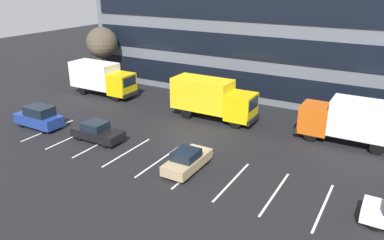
{
  "coord_description": "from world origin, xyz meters",
  "views": [
    {
      "loc": [
        13.8,
        -23.51,
        12.11
      ],
      "look_at": [
        -0.15,
        0.66,
        1.4
      ],
      "focal_mm": 35.27,
      "sensor_mm": 36.0,
      "label": 1
    }
  ],
  "objects_px": {
    "suv_navy": "(39,117)",
    "sedan_tan": "(187,160)",
    "box_truck_orange": "(353,120)",
    "sedan_black": "(97,132)",
    "box_truck_yellow_all": "(212,97)",
    "box_truck_yellow": "(102,77)",
    "bare_tree": "(102,43)"
  },
  "relations": [
    {
      "from": "sedan_tan",
      "to": "box_truck_yellow",
      "type": "bearing_deg",
      "value": 148.99
    },
    {
      "from": "box_truck_yellow_all",
      "to": "sedan_tan",
      "type": "xyz_separation_m",
      "value": [
        2.99,
        -9.37,
        -1.32
      ]
    },
    {
      "from": "sedan_black",
      "to": "suv_navy",
      "type": "bearing_deg",
      "value": -176.15
    },
    {
      "from": "sedan_black",
      "to": "suv_navy",
      "type": "relative_size",
      "value": 0.99
    },
    {
      "from": "sedan_black",
      "to": "bare_tree",
      "type": "xyz_separation_m",
      "value": [
        -10.84,
        12.84,
        4.17
      ]
    },
    {
      "from": "sedan_tan",
      "to": "box_truck_orange",
      "type": "bearing_deg",
      "value": 48.52
    },
    {
      "from": "sedan_tan",
      "to": "suv_navy",
      "type": "distance_m",
      "value": 14.7
    },
    {
      "from": "box_truck_orange",
      "to": "sedan_tan",
      "type": "relative_size",
      "value": 1.86
    },
    {
      "from": "box_truck_yellow_all",
      "to": "suv_navy",
      "type": "xyz_separation_m",
      "value": [
        -11.71,
        -9.18,
        -1.09
      ]
    },
    {
      "from": "box_truck_yellow",
      "to": "sedan_tan",
      "type": "height_order",
      "value": "box_truck_yellow"
    },
    {
      "from": "box_truck_yellow",
      "to": "suv_navy",
      "type": "distance_m",
      "value": 9.99
    },
    {
      "from": "box_truck_orange",
      "to": "bare_tree",
      "type": "xyz_separation_m",
      "value": [
        -28.07,
        3.6,
        2.91
      ]
    },
    {
      "from": "box_truck_yellow_all",
      "to": "sedan_black",
      "type": "height_order",
      "value": "box_truck_yellow_all"
    },
    {
      "from": "bare_tree",
      "to": "sedan_black",
      "type": "bearing_deg",
      "value": -49.81
    },
    {
      "from": "box_truck_yellow_all",
      "to": "sedan_black",
      "type": "bearing_deg",
      "value": -122.28
    },
    {
      "from": "box_truck_yellow_all",
      "to": "sedan_black",
      "type": "relative_size",
      "value": 1.84
    },
    {
      "from": "sedan_black",
      "to": "bare_tree",
      "type": "bearing_deg",
      "value": 130.19
    },
    {
      "from": "box_truck_orange",
      "to": "box_truck_yellow",
      "type": "bearing_deg",
      "value": 179.74
    },
    {
      "from": "box_truck_orange",
      "to": "sedan_black",
      "type": "xyz_separation_m",
      "value": [
        -17.22,
        -9.23,
        -1.26
      ]
    },
    {
      "from": "box_truck_yellow",
      "to": "suv_navy",
      "type": "bearing_deg",
      "value": -79.26
    },
    {
      "from": "suv_navy",
      "to": "sedan_tan",
      "type": "bearing_deg",
      "value": -0.73
    },
    {
      "from": "box_truck_yellow_all",
      "to": "box_truck_yellow",
      "type": "xyz_separation_m",
      "value": [
        -13.56,
        0.58,
        -0.06
      ]
    },
    {
      "from": "box_truck_yellow",
      "to": "box_truck_yellow_all",
      "type": "bearing_deg",
      "value": -2.46
    },
    {
      "from": "sedan_tan",
      "to": "sedan_black",
      "type": "distance_m",
      "value": 8.55
    },
    {
      "from": "box_truck_yellow",
      "to": "sedan_tan",
      "type": "bearing_deg",
      "value": -31.01
    },
    {
      "from": "box_truck_orange",
      "to": "suv_navy",
      "type": "bearing_deg",
      "value": -157.59
    },
    {
      "from": "box_truck_orange",
      "to": "sedan_tan",
      "type": "bearing_deg",
      "value": -131.48
    },
    {
      "from": "sedan_tan",
      "to": "suv_navy",
      "type": "xyz_separation_m",
      "value": [
        -14.7,
        0.19,
        0.23
      ]
    },
    {
      "from": "box_truck_yellow_all",
      "to": "box_truck_yellow",
      "type": "relative_size",
      "value": 1.03
    },
    {
      "from": "sedan_tan",
      "to": "sedan_black",
      "type": "xyz_separation_m",
      "value": [
        -8.53,
        0.6,
        0.02
      ]
    },
    {
      "from": "box_truck_yellow_all",
      "to": "box_truck_yellow",
      "type": "distance_m",
      "value": 13.57
    },
    {
      "from": "sedan_tan",
      "to": "sedan_black",
      "type": "height_order",
      "value": "sedan_black"
    }
  ]
}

